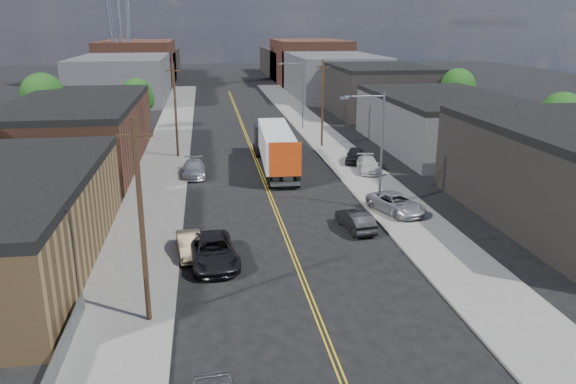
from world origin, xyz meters
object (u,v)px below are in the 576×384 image
object	(u,v)px
car_left_b	(190,245)
car_ahead_truck	(282,144)
car_left_c	(213,251)
semi_truck	(274,144)
car_right_lot_b	(368,165)
car_right_lot_c	(355,155)
car_left_d	(194,169)
car_right_oncoming	(356,220)
car_right_lot_a	(396,203)

from	to	relation	value
car_left_b	car_ahead_truck	distance (m)	30.16
car_left_c	car_ahead_truck	bearing A→B (deg)	68.01
semi_truck	car_left_c	bearing A→B (deg)	-103.52
car_ahead_truck	semi_truck	bearing A→B (deg)	-110.76
car_left_c	car_right_lot_b	world-z (taller)	car_left_c
car_right_lot_b	car_right_lot_c	distance (m)	3.85
car_left_b	car_left_c	xyz separation A→B (m)	(1.40, -1.54, 0.14)
car_left_d	car_left_c	bearing A→B (deg)	-86.77
car_left_c	car_left_d	bearing A→B (deg)	87.27
car_right_oncoming	car_right_lot_a	size ratio (longest dim) A/B	0.84
car_left_b	car_right_oncoming	size ratio (longest dim) A/B	0.95
car_right_lot_b	car_ahead_truck	xyz separation A→B (m)	(-6.97, 10.82, -0.03)
car_left_d	car_right_lot_a	size ratio (longest dim) A/B	0.97
car_left_b	car_left_d	bearing A→B (deg)	83.34
car_right_lot_a	car_right_lot_c	bearing A→B (deg)	66.69
car_left_c	car_right_lot_c	world-z (taller)	car_right_lot_c
car_right_lot_a	car_ahead_truck	world-z (taller)	car_ahead_truck
car_right_lot_c	car_ahead_truck	xyz separation A→B (m)	(-6.66, 6.98, -0.09)
car_left_b	car_left_d	xyz separation A→B (m)	(0.00, 19.04, 0.05)
car_left_c	car_right_lot_a	size ratio (longest dim) A/B	1.13
semi_truck	car_left_d	bearing A→B (deg)	-162.89
car_left_b	car_right_lot_c	xyz separation A→B (m)	(16.33, 21.59, 0.21)
car_right_lot_c	car_ahead_truck	size ratio (longest dim) A/B	0.76
semi_truck	car_right_lot_c	distance (m)	8.58
car_right_lot_c	semi_truck	bearing A→B (deg)	-157.63
semi_truck	car_left_d	xyz separation A→B (m)	(-7.90, -2.06, -1.69)
car_right_lot_b	car_right_lot_c	size ratio (longest dim) A/B	1.07
car_left_d	car_right_oncoming	distance (m)	19.80
car_left_c	car_left_b	bearing A→B (deg)	125.74
car_right_oncoming	car_ahead_truck	bearing A→B (deg)	-93.49
semi_truck	car_right_oncoming	world-z (taller)	semi_truck
semi_truck	car_right_oncoming	distance (m)	18.66
car_right_lot_b	car_ahead_truck	distance (m)	12.87
semi_truck	car_right_oncoming	xyz separation A→B (m)	(3.50, -18.25, -1.70)
car_right_oncoming	car_right_lot_c	bearing A→B (deg)	-112.06
car_ahead_truck	car_right_lot_a	bearing A→B (deg)	-83.64
car_right_oncoming	car_right_lot_a	bearing A→B (deg)	-151.85
car_ahead_truck	car_right_lot_b	bearing A→B (deg)	-64.63
semi_truck	car_left_c	world-z (taller)	semi_truck
car_right_lot_c	car_left_d	bearing A→B (deg)	-152.08
car_left_b	car_left_d	size ratio (longest dim) A/B	0.82
semi_truck	car_ahead_truck	bearing A→B (deg)	79.16
car_left_c	car_right_lot_b	bearing A→B (deg)	45.06
car_right_lot_c	car_ahead_truck	distance (m)	9.65
car_right_lot_b	car_ahead_truck	bearing A→B (deg)	130.51
car_right_lot_a	car_ahead_truck	bearing A→B (deg)	84.16
car_left_b	car_right_oncoming	bearing A→B (deg)	7.37
car_right_lot_a	car_left_c	bearing A→B (deg)	-172.35
car_left_c	car_right_oncoming	world-z (taller)	car_left_c
semi_truck	car_right_lot_c	world-z (taller)	semi_truck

